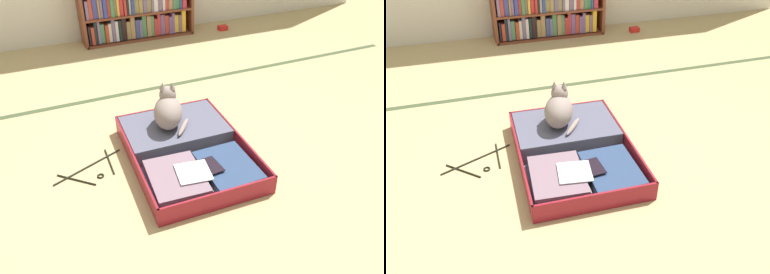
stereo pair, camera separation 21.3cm
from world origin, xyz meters
The scene contains 7 objects.
ground_plane centered at (0.00, 0.00, 0.00)m, with size 10.00×10.00×0.00m, color tan.
tatami_border centered at (0.00, 1.09, 0.00)m, with size 4.80×0.05×0.00m.
bookshelf centered at (0.28, 2.25, 0.38)m, with size 1.15×0.26×0.78m.
open_suitcase centered at (-0.06, 0.18, 0.05)m, with size 0.69×0.93×0.12m.
black_cat centered at (-0.08, 0.37, 0.22)m, with size 0.27×0.33×0.27m.
clothes_hanger centered at (-0.60, 0.26, 0.01)m, with size 0.43×0.30×0.01m.
small_red_pouch centered at (1.21, 2.11, 0.02)m, with size 0.10×0.07×0.05m.
Camera 1 is at (-0.77, -1.57, 1.43)m, focal length 36.07 mm.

